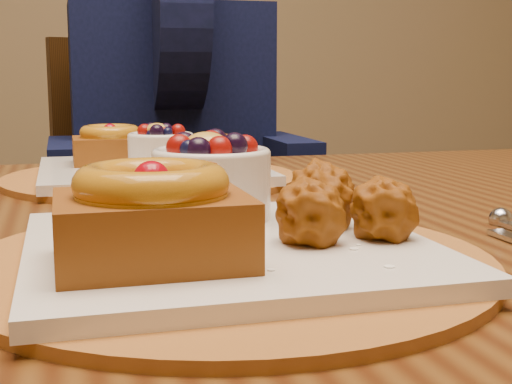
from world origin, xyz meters
The scene contains 5 objects.
dining_table centered at (-0.06, -0.07, 0.68)m, with size 1.60×0.90×0.76m.
place_setting_near centered at (-0.07, -0.28, 0.78)m, with size 0.38×0.38×0.09m.
place_setting_far centered at (-0.06, 0.15, 0.78)m, with size 0.38×0.38×0.08m.
chair_far centered at (0.07, 0.84, 0.54)m, with size 0.57×0.57×0.98m.
diner centered at (0.05, 0.69, 0.85)m, with size 0.49×0.48×0.80m.
Camera 1 is at (-0.17, -0.77, 0.89)m, focal length 50.00 mm.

